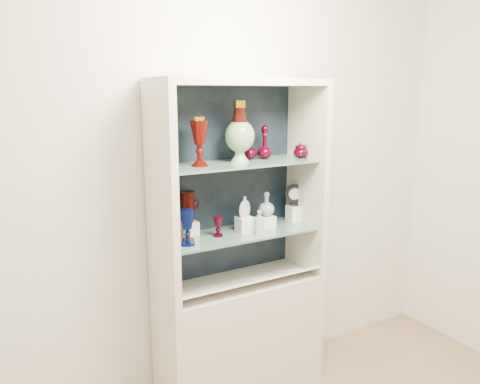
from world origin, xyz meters
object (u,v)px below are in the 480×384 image
pedestal_lamp_left (170,147)px  ruby_goblet_small (218,227)px  ruby_decanter_a (265,140)px  cobalt_goblet (187,228)px  clear_square_bottle (259,222)px  flat_flask (245,207)px  enamel_urn (240,132)px  ruby_decanter_b (250,143)px  ruby_pitcher (188,207)px  lidded_bowl (301,150)px  clear_round_decanter (267,205)px  ruby_goblet_tall (188,227)px  pedestal_lamp_right (199,142)px  cameo_medallion (294,195)px

pedestal_lamp_left → ruby_goblet_small: bearing=10.1°
ruby_decanter_a → cobalt_goblet: ruby_decanter_a is taller
pedestal_lamp_left → clear_square_bottle: pedestal_lamp_left is taller
ruby_goblet_small → flat_flask: (0.18, 0.00, 0.10)m
enamel_urn → ruby_decanter_b: size_ratio=1.77×
ruby_pitcher → flat_flask: size_ratio=1.39×
lidded_bowl → ruby_goblet_small: bearing=177.2°
lidded_bowl → clear_round_decanter: size_ratio=0.70×
ruby_goblet_tall → clear_square_bottle: (0.41, -0.09, -0.01)m
cobalt_goblet → clear_round_decanter: bearing=7.3°
lidded_bowl → ruby_pitcher: size_ratio=0.57×
ruby_goblet_small → clear_square_bottle: size_ratio=0.81×
clear_round_decanter → ruby_decanter_b: bearing=143.3°
pedestal_lamp_left → ruby_goblet_tall: (0.12, 0.07, -0.46)m
pedestal_lamp_right → ruby_goblet_small: (0.11, 0.00, -0.50)m
ruby_goblet_small → ruby_pitcher: 0.21m
lidded_bowl → ruby_pitcher: lidded_bowl is taller
ruby_decanter_b → ruby_goblet_small: 0.54m
cobalt_goblet → pedestal_lamp_left: bearing=-177.7°
cobalt_goblet → clear_round_decanter: clear_round_decanter is taller
ruby_pitcher → ruby_decanter_b: bearing=-5.2°
ruby_decanter_a → lidded_bowl: (0.21, -0.08, -0.06)m
ruby_decanter_b → ruby_pitcher: bearing=175.8°
cameo_medallion → ruby_decanter_a: bearing=-158.6°
ruby_decanter_b → cameo_medallion: bearing=-6.3°
ruby_pitcher → cameo_medallion: ruby_pitcher is taller
pedestal_lamp_left → ruby_decanter_a: (0.65, 0.11, -0.01)m
ruby_goblet_tall → ruby_pitcher: 0.14m
pedestal_lamp_left → ruby_decanter_a: pedestal_lamp_left is taller
enamel_urn → flat_flask: size_ratio=2.73×
cameo_medallion → clear_round_decanter: bearing=-150.2°
enamel_urn → lidded_bowl: 0.43m
ruby_decanter_a → enamel_urn: bearing=-167.3°
clear_round_decanter → flat_flask: bearing=-173.9°
lidded_bowl → cobalt_goblet: lidded_bowl is taller
enamel_urn → ruby_pitcher: size_ratio=1.97×
pedestal_lamp_right → ruby_decanter_b: size_ratio=1.36×
enamel_urn → ruby_pitcher: (-0.29, 0.10, -0.43)m
ruby_goblet_small → cobalt_goblet: bearing=-166.8°
cobalt_goblet → ruby_goblet_tall: (0.04, 0.07, -0.02)m
enamel_urn → cameo_medallion: bearing=5.2°
ruby_goblet_tall → ruby_pitcher: size_ratio=0.88×
ruby_decanter_b → clear_square_bottle: (-0.03, -0.15, -0.45)m
ruby_goblet_small → cameo_medallion: 0.59m
enamel_urn → ruby_goblet_tall: bearing=178.5°
ruby_goblet_tall → flat_flask: bearing=-2.4°
cobalt_goblet → flat_flask: bearing=7.8°
cameo_medallion → flat_flask: bearing=-150.5°
ruby_decanter_b → clear_round_decanter: (0.08, -0.06, -0.38)m
cobalt_goblet → ruby_goblet_tall: size_ratio=1.25×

